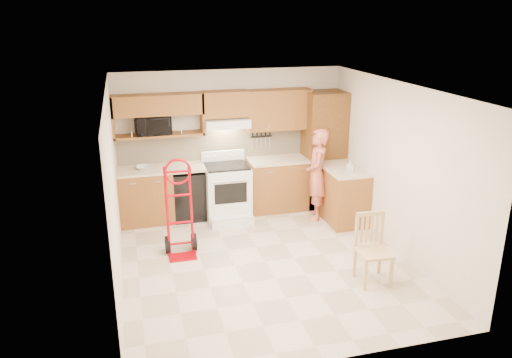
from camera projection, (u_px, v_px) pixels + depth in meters
name	position (u px, v px, depth m)	size (l,w,h in m)	color
floor	(265.00, 262.00, 7.27)	(4.00, 4.50, 0.02)	beige
ceiling	(266.00, 87.00, 6.46)	(4.00, 4.50, 0.02)	white
wall_back	(231.00, 141.00, 8.94)	(4.00, 0.02, 2.50)	#F1E3CC
wall_front	(330.00, 253.00, 4.79)	(4.00, 0.02, 2.50)	#F1E3CC
wall_left	(113.00, 193.00, 6.38)	(0.02, 4.50, 2.50)	#F1E3CC
wall_right	(397.00, 169.00, 7.35)	(0.02, 4.50, 2.50)	#F1E3CC
backsplash	(231.00, 144.00, 8.93)	(3.92, 0.03, 0.55)	beige
lower_cab_left	(146.00, 196.00, 8.53)	(0.90, 0.60, 0.90)	brown
dishwasher	(190.00, 194.00, 8.72)	(0.60, 0.60, 0.85)	black
lower_cab_right	(280.00, 185.00, 9.11)	(1.14, 0.60, 0.90)	brown
countertop_left	(162.00, 169.00, 8.45)	(1.50, 0.63, 0.04)	#C1B38C
countertop_right	(280.00, 160.00, 8.96)	(1.14, 0.63, 0.04)	#C1B38C
cab_return_right	(342.00, 195.00, 8.59)	(0.60, 1.00, 0.90)	brown
countertop_return	(344.00, 169.00, 8.44)	(0.63, 1.00, 0.04)	#C1B38C
pantry_tall	(323.00, 150.00, 9.12)	(0.70, 0.60, 2.10)	brown
upper_cab_left	(158.00, 105.00, 8.24)	(1.50, 0.33, 0.34)	brown
upper_shelf_mw	(159.00, 135.00, 8.40)	(1.50, 0.33, 0.04)	brown
upper_cab_center	(225.00, 104.00, 8.53)	(0.76, 0.33, 0.44)	brown
upper_cab_right	(279.00, 109.00, 8.80)	(1.14, 0.33, 0.70)	brown
range_hood	(226.00, 123.00, 8.57)	(0.76, 0.46, 0.14)	white
knife_strip	(261.00, 140.00, 9.02)	(0.40, 0.05, 0.29)	black
microwave	(153.00, 125.00, 8.32)	(0.57, 0.38, 0.31)	black
range	(228.00, 188.00, 8.62)	(0.76, 1.00, 1.12)	white
person	(317.00, 175.00, 8.56)	(0.58, 0.38, 1.58)	#C7644C
hand_truck	(180.00, 213.00, 7.27)	(0.53, 0.48, 1.34)	#A4010B
dining_chair	(374.00, 250.00, 6.59)	(0.42, 0.46, 0.93)	#DFAD7C
soap_bottle	(350.00, 166.00, 8.20)	(0.08, 0.09, 0.19)	white
bowl	(143.00, 167.00, 8.36)	(0.23, 0.23, 0.06)	white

